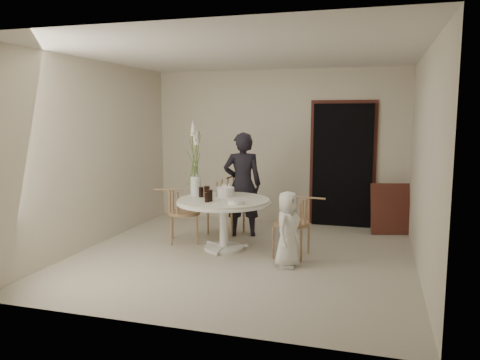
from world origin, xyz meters
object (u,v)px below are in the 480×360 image
(birthday_cake, at_px, (225,192))
(table, at_px, (224,207))
(chair_right, at_px, (300,218))
(girl, at_px, (242,184))
(flower_vase, at_px, (195,164))
(chair_far, at_px, (230,196))
(boy, at_px, (288,229))
(chair_left, at_px, (176,207))

(birthday_cake, bearing_deg, table, -77.05)
(chair_right, bearing_deg, girl, -123.69)
(chair_right, distance_m, flower_vase, 1.75)
(chair_right, distance_m, girl, 1.41)
(chair_far, relative_size, boy, 0.96)
(chair_right, xyz_separation_m, girl, (-1.06, 0.89, 0.28))
(table, height_order, girl, girl)
(boy, bearing_deg, chair_far, 51.95)
(chair_left, distance_m, girl, 1.11)
(chair_right, bearing_deg, chair_left, -90.73)
(table, bearing_deg, chair_right, -3.27)
(chair_far, bearing_deg, boy, -39.42)
(table, height_order, chair_right, chair_right)
(chair_far, bearing_deg, birthday_cake, -66.87)
(chair_left, relative_size, girl, 0.50)
(table, bearing_deg, birthday_cake, 102.95)
(chair_right, height_order, flower_vase, flower_vase)
(chair_left, xyz_separation_m, birthday_cake, (0.75, 0.07, 0.26))
(chair_left, distance_m, boy, 1.94)
(chair_far, relative_size, chair_right, 1.10)
(chair_left, bearing_deg, birthday_cake, -107.02)
(table, xyz_separation_m, chair_right, (1.10, -0.06, -0.07))
(table, bearing_deg, chair_left, 168.21)
(table, relative_size, girl, 0.81)
(chair_left, distance_m, flower_vase, 0.72)
(chair_left, bearing_deg, table, -124.20)
(chair_left, xyz_separation_m, flower_vase, (0.30, 0.03, 0.66))
(table, xyz_separation_m, birthday_cake, (-0.06, 0.24, 0.18))
(table, distance_m, girl, 0.85)
(girl, bearing_deg, boy, 108.81)
(girl, xyz_separation_m, flower_vase, (-0.55, -0.62, 0.37))
(chair_right, distance_m, birthday_cake, 1.22)
(table, relative_size, chair_right, 1.57)
(chair_far, bearing_deg, chair_left, -115.65)
(table, distance_m, chair_right, 1.10)
(table, xyz_separation_m, girl, (0.04, 0.82, 0.21))
(girl, xyz_separation_m, boy, (0.98, -1.32, -0.34))
(chair_right, relative_size, boy, 0.87)
(table, xyz_separation_m, chair_left, (-0.81, 0.17, -0.08))
(chair_left, bearing_deg, boy, -132.61)
(flower_vase, bearing_deg, boy, -24.79)
(chair_far, height_order, girl, girl)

